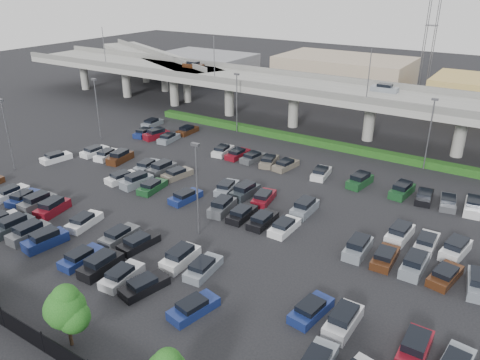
% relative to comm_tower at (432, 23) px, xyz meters
% --- Properties ---
extents(ground, '(280.00, 280.00, 0.00)m').
position_rel_comm_tower_xyz_m(ground, '(-4.00, -74.00, -15.61)').
color(ground, black).
extents(overpass, '(150.00, 13.00, 15.80)m').
position_rel_comm_tower_xyz_m(overpass, '(-4.22, -41.97, -8.64)').
color(overpass, gray).
rests_on(overpass, ground).
extents(on_ramp, '(50.93, 30.13, 8.80)m').
position_rel_comm_tower_xyz_m(on_ramp, '(-56.10, -30.95, -8.76)').
color(on_ramp, gray).
rests_on(on_ramp, ground).
extents(hedge, '(66.00, 1.60, 1.10)m').
position_rel_comm_tower_xyz_m(hedge, '(-4.00, -49.00, -15.06)').
color(hedge, '#123D12').
rests_on(hedge, ground).
extents(fence, '(70.00, 0.10, 2.00)m').
position_rel_comm_tower_xyz_m(fence, '(-4.05, -102.00, -14.71)').
color(fence, black).
rests_on(fence, ground).
extents(tree_row, '(65.07, 3.66, 5.94)m').
position_rel_comm_tower_xyz_m(tree_row, '(-3.30, -100.53, -12.09)').
color(tree_row, '#332316').
rests_on(tree_row, ground).
extents(parked_cars, '(63.19, 41.61, 1.67)m').
position_rel_comm_tower_xyz_m(parked_cars, '(-4.49, -77.79, -15.00)').
color(parked_cars, black).
rests_on(parked_cars, ground).
extents(light_poles, '(66.90, 48.38, 10.30)m').
position_rel_comm_tower_xyz_m(light_poles, '(-8.12, -72.00, -9.37)').
color(light_poles, '#545459').
rests_on(light_poles, ground).
extents(distant_buildings, '(138.00, 24.00, 9.00)m').
position_rel_comm_tower_xyz_m(distant_buildings, '(8.38, -12.19, -11.87)').
color(distant_buildings, slate).
rests_on(distant_buildings, ground).
extents(comm_tower, '(2.40, 2.40, 30.00)m').
position_rel_comm_tower_xyz_m(comm_tower, '(0.00, 0.00, 0.00)').
color(comm_tower, '#545459').
rests_on(comm_tower, ground).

